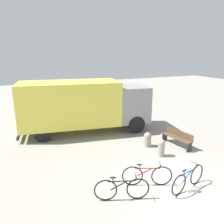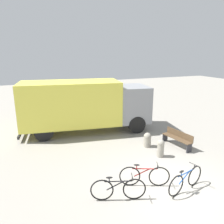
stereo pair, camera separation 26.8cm
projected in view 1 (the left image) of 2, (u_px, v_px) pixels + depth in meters
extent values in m
plane|color=gray|center=(171.00, 186.00, 7.93)|extent=(60.00, 60.00, 0.00)
cube|color=#EAE04C|center=(70.00, 103.00, 12.80)|extent=(5.99, 3.29, 2.55)
cube|color=gray|center=(131.00, 103.00, 13.76)|extent=(2.20, 2.59, 2.17)
cube|color=black|center=(20.00, 132.00, 12.50)|extent=(0.47, 2.28, 0.16)
cylinder|color=black|center=(125.00, 115.00, 15.03)|extent=(1.07, 0.44, 1.04)
cylinder|color=black|center=(136.00, 124.00, 13.07)|extent=(1.07, 0.44, 1.04)
cylinder|color=black|center=(45.00, 121.00, 13.74)|extent=(1.07, 0.44, 1.04)
cylinder|color=black|center=(43.00, 132.00, 11.78)|extent=(1.07, 0.44, 1.04)
cube|color=brown|center=(177.00, 138.00, 11.23)|extent=(0.63, 1.79, 0.04)
cube|color=brown|center=(179.00, 134.00, 11.28)|extent=(0.27, 1.74, 0.37)
cube|color=#2D2D33|center=(189.00, 147.00, 10.62)|extent=(0.34, 0.10, 0.44)
cube|color=#2D2D33|center=(165.00, 137.00, 11.97)|extent=(0.34, 0.10, 0.44)
torus|color=black|center=(106.00, 190.00, 7.05)|extent=(0.73, 0.29, 0.76)
torus|color=black|center=(138.00, 189.00, 7.13)|extent=(0.73, 0.29, 0.76)
cylinder|color=black|center=(122.00, 181.00, 7.01)|extent=(0.86, 0.33, 0.04)
cylinder|color=black|center=(119.00, 185.00, 7.04)|extent=(0.58, 0.23, 0.36)
cylinder|color=black|center=(113.00, 180.00, 6.97)|extent=(0.03, 0.03, 0.13)
ellipsoid|color=black|center=(113.00, 178.00, 6.95)|extent=(0.24, 0.16, 0.05)
cylinder|color=black|center=(136.00, 178.00, 7.02)|extent=(0.03, 0.03, 0.16)
cylinder|color=black|center=(136.00, 176.00, 7.00)|extent=(0.17, 0.42, 0.02)
torus|color=black|center=(132.00, 176.00, 7.87)|extent=(0.72, 0.35, 0.76)
torus|color=black|center=(162.00, 176.00, 7.87)|extent=(0.72, 0.35, 0.76)
cylinder|color=red|center=(147.00, 168.00, 7.79)|extent=(0.84, 0.39, 0.04)
cylinder|color=red|center=(145.00, 172.00, 7.83)|extent=(0.56, 0.27, 0.36)
cylinder|color=red|center=(139.00, 167.00, 7.78)|extent=(0.03, 0.03, 0.13)
ellipsoid|color=black|center=(139.00, 165.00, 7.75)|extent=(0.24, 0.17, 0.05)
cylinder|color=black|center=(160.00, 166.00, 7.77)|extent=(0.03, 0.03, 0.16)
cylinder|color=black|center=(160.00, 164.00, 7.75)|extent=(0.20, 0.41, 0.02)
torus|color=black|center=(179.00, 185.00, 7.34)|extent=(0.75, 0.23, 0.76)
torus|color=black|center=(197.00, 175.00, 7.96)|extent=(0.75, 0.23, 0.76)
cylinder|color=#1E4C9E|center=(189.00, 172.00, 7.57)|extent=(0.88, 0.25, 0.04)
cylinder|color=#1E4C9E|center=(187.00, 176.00, 7.56)|extent=(0.59, 0.18, 0.36)
cylinder|color=#1E4C9E|center=(184.00, 173.00, 7.38)|extent=(0.03, 0.03, 0.13)
ellipsoid|color=black|center=(184.00, 171.00, 7.36)|extent=(0.24, 0.14, 0.05)
cylinder|color=black|center=(196.00, 166.00, 7.82)|extent=(0.03, 0.03, 0.16)
cylinder|color=black|center=(197.00, 164.00, 7.79)|extent=(0.13, 0.43, 0.02)
cylinder|color=gray|center=(161.00, 149.00, 10.14)|extent=(0.31, 0.31, 0.67)
sphere|color=gray|center=(162.00, 143.00, 10.05)|extent=(0.33, 0.33, 0.33)
cylinder|color=gray|center=(147.00, 141.00, 11.22)|extent=(0.37, 0.37, 0.56)
sphere|color=gray|center=(148.00, 136.00, 11.15)|extent=(0.39, 0.39, 0.39)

